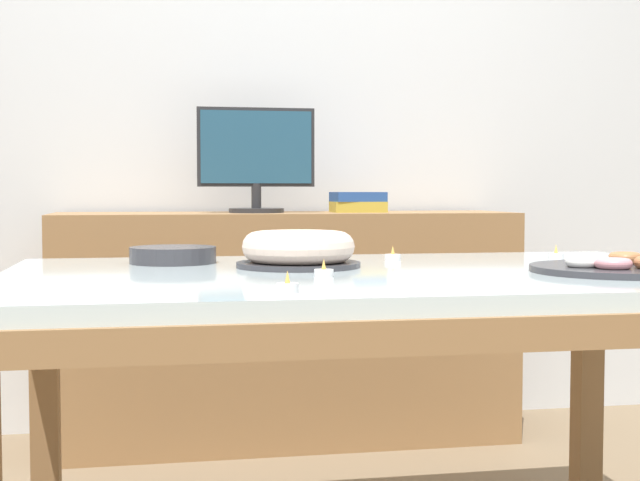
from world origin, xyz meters
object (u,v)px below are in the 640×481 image
object	(u,v)px
cake_chocolate_round	(298,250)
pastry_platter	(620,267)
plate_stack	(173,255)
book_stack	(358,202)
tealight_near_cakes	(556,255)
tealight_right_edge	(324,272)
tealight_centre	(287,286)
tealight_left_edge	(393,256)
computer_monitor	(256,160)

from	to	relation	value
cake_chocolate_round	pastry_platter	world-z (taller)	cake_chocolate_round
cake_chocolate_round	plate_stack	xyz separation A→B (m)	(-0.28, 0.17, -0.02)
book_stack	tealight_near_cakes	world-z (taller)	book_stack
tealight_right_edge	tealight_near_cakes	xyz separation A→B (m)	(0.68, 0.36, 0.00)
cake_chocolate_round	tealight_centre	size ratio (longest dim) A/B	7.18
tealight_left_edge	tealight_near_cakes	bearing A→B (deg)	-4.86
pastry_platter	tealight_centre	xyz separation A→B (m)	(-0.76, -0.24, -0.00)
tealight_centre	tealight_left_edge	bearing A→B (deg)	60.70
computer_monitor	tealight_right_edge	distance (m)	1.45
computer_monitor	tealight_near_cakes	bearing A→B (deg)	-58.43
computer_monitor	cake_chocolate_round	xyz separation A→B (m)	(-0.04, -1.18, -0.25)
computer_monitor	cake_chocolate_round	size ratio (longest dim) A/B	1.48
computer_monitor	pastry_platter	distance (m)	1.59
tealight_near_cakes	plate_stack	bearing A→B (deg)	176.88
plate_stack	tealight_near_cakes	size ratio (longest dim) A/B	5.25
tealight_right_edge	tealight_centre	xyz separation A→B (m)	(-0.11, -0.26, 0.00)
book_stack	pastry_platter	size ratio (longest dim) A/B	0.51
tealight_left_edge	plate_stack	bearing A→B (deg)	178.24
pastry_platter	tealight_near_cakes	xyz separation A→B (m)	(0.03, 0.37, -0.00)
pastry_platter	tealight_near_cakes	bearing A→B (deg)	85.60
pastry_platter	tealight_near_cakes	distance (m)	0.37
tealight_centre	tealight_left_edge	size ratio (longest dim) A/B	1.00
pastry_platter	tealight_near_cakes	world-z (taller)	pastry_platter
tealight_right_edge	plate_stack	bearing A→B (deg)	125.62
book_stack	tealight_centre	world-z (taller)	book_stack
book_stack	tealight_left_edge	xyz separation A→B (m)	(-0.15, -1.03, -0.12)
plate_stack	tealight_near_cakes	xyz separation A→B (m)	(0.97, -0.05, -0.01)
tealight_left_edge	pastry_platter	bearing A→B (deg)	-45.84
pastry_platter	tealight_left_edge	bearing A→B (deg)	134.16
computer_monitor	tealight_left_edge	world-z (taller)	computer_monitor
plate_stack	tealight_centre	distance (m)	0.69
cake_chocolate_round	pastry_platter	bearing A→B (deg)	-21.07
tealight_centre	tealight_left_edge	xyz separation A→B (m)	(0.37, 0.65, 0.00)
book_stack	tealight_near_cakes	xyz separation A→B (m)	(0.28, -1.07, -0.12)
computer_monitor	tealight_right_edge	size ratio (longest dim) A/B	10.60
plate_stack	tealight_left_edge	xyz separation A→B (m)	(0.55, -0.02, -0.01)
computer_monitor	tealight_left_edge	distance (m)	1.09
pastry_platter	tealight_left_edge	world-z (taller)	pastry_platter
pastry_platter	tealight_right_edge	world-z (taller)	pastry_platter
computer_monitor	plate_stack	world-z (taller)	computer_monitor
cake_chocolate_round	plate_stack	bearing A→B (deg)	149.00
tealight_right_edge	tealight_left_edge	xyz separation A→B (m)	(0.25, 0.40, 0.00)
book_stack	tealight_right_edge	world-z (taller)	book_stack
plate_stack	pastry_platter	bearing A→B (deg)	-24.21
cake_chocolate_round	tealight_left_edge	size ratio (longest dim) A/B	7.18
tealight_right_edge	tealight_centre	bearing A→B (deg)	-113.76
tealight_left_edge	book_stack	bearing A→B (deg)	81.93
book_stack	tealight_left_edge	bearing A→B (deg)	-98.07
tealight_near_cakes	book_stack	bearing A→B (deg)	104.63
plate_stack	tealight_centre	bearing A→B (deg)	-74.73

